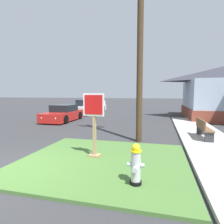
% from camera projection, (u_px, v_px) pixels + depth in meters
% --- Properties ---
extents(ground_plane, '(160.00, 160.00, 0.00)m').
position_uv_depth(ground_plane, '(9.00, 171.00, 5.18)').
color(ground_plane, '#333335').
extents(grass_corner_patch, '(5.06, 4.59, 0.08)m').
position_uv_depth(grass_corner_patch, '(103.00, 161.00, 5.88)').
color(grass_corner_patch, '#477033').
rests_on(grass_corner_patch, ground).
extents(sidewalk_strip, '(2.20, 14.79, 0.12)m').
position_uv_depth(sidewalk_strip, '(206.00, 139.00, 8.53)').
color(sidewalk_strip, '#B2AFA8').
rests_on(sidewalk_strip, ground).
extents(fire_hydrant, '(0.38, 0.34, 0.94)m').
position_uv_depth(fire_hydrant, '(136.00, 165.00, 4.25)').
color(fire_hydrant, black).
rests_on(fire_hydrant, grass_corner_patch).
extents(stop_sign, '(0.71, 0.31, 2.05)m').
position_uv_depth(stop_sign, '(94.00, 127.00, 6.04)').
color(stop_sign, '#A3845B').
rests_on(stop_sign, grass_corner_patch).
extents(manhole_cover, '(0.70, 0.70, 0.02)m').
position_uv_depth(manhole_cover, '(63.00, 150.00, 7.12)').
color(manhole_cover, black).
rests_on(manhole_cover, ground).
extents(parked_sedan_red, '(1.94, 4.12, 1.25)m').
position_uv_depth(parked_sedan_red, '(63.00, 114.00, 14.70)').
color(parked_sedan_red, red).
rests_on(parked_sedan_red, ground).
extents(pickup_truck_white, '(2.27, 5.56, 1.48)m').
position_uv_depth(pickup_truck_white, '(89.00, 108.00, 20.21)').
color(pickup_truck_white, silver).
rests_on(pickup_truck_white, ground).
extents(street_bench, '(0.45, 1.70, 0.85)m').
position_uv_depth(street_bench, '(203.00, 128.00, 8.52)').
color(street_bench, brown).
rests_on(street_bench, sidewalk_strip).
extents(utility_pole, '(1.80, 0.26, 8.59)m').
position_uv_depth(utility_pole, '(140.00, 36.00, 7.95)').
color(utility_pole, '#42301E').
rests_on(utility_pole, ground).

